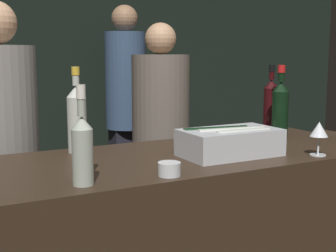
{
  "coord_description": "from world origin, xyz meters",
  "views": [
    {
      "loc": [
        -0.89,
        -1.31,
        1.46
      ],
      "look_at": [
        0.0,
        0.38,
        1.16
      ],
      "focal_mm": 50.0,
      "sensor_mm": 36.0,
      "label": 1
    }
  ],
  "objects": [
    {
      "name": "person_in_hoodie",
      "position": [
        -0.57,
        1.05,
        0.95
      ],
      "size": [
        0.37,
        0.37,
        1.71
      ],
      "rotation": [
        0.0,
        0.0,
        -0.77
      ],
      "color": "black",
      "rests_on": "ground_plane"
    },
    {
      "name": "person_grey_polo",
      "position": [
        0.56,
        2.2,
        1.04
      ],
      "size": [
        0.33,
        0.33,
        1.84
      ],
      "rotation": [
        0.0,
        0.0,
        -2.43
      ],
      "color": "black",
      "rests_on": "ground_plane"
    },
    {
      "name": "red_wine_bottle_black_foil",
      "position": [
        0.72,
        0.59,
        1.19
      ],
      "size": [
        0.08,
        0.08,
        0.36
      ],
      "color": "black",
      "rests_on": "bar_counter"
    },
    {
      "name": "candle_votive",
      "position": [
        -0.16,
        0.07,
        1.07
      ],
      "size": [
        0.08,
        0.08,
        0.05
      ],
      "color": "silver",
      "rests_on": "bar_counter"
    },
    {
      "name": "ice_bin_with_bottles",
      "position": [
        0.21,
        0.24,
        1.11
      ],
      "size": [
        0.4,
        0.23,
        0.12
      ],
      "color": "#B7BABF",
      "rests_on": "bar_counter"
    },
    {
      "name": "wall_back_chalkboard",
      "position": [
        0.0,
        2.6,
        1.4
      ],
      "size": [
        6.4,
        0.06,
        2.8
      ],
      "color": "black",
      "rests_on": "ground_plane"
    },
    {
      "name": "rose_wine_bottle",
      "position": [
        -0.32,
        0.6,
        1.2
      ],
      "size": [
        0.08,
        0.08,
        0.36
      ],
      "color": "#B2B7AD",
      "rests_on": "bar_counter"
    },
    {
      "name": "bowl_white",
      "position": [
        0.5,
        0.53,
        1.07
      ],
      "size": [
        0.17,
        0.17,
        0.06
      ],
      "color": "white",
      "rests_on": "bar_counter"
    },
    {
      "name": "wine_glass",
      "position": [
        0.54,
        0.07,
        1.15
      ],
      "size": [
        0.07,
        0.07,
        0.14
      ],
      "color": "silver",
      "rests_on": "bar_counter"
    },
    {
      "name": "white_wine_bottle",
      "position": [
        -0.46,
        0.1,
        1.17
      ],
      "size": [
        0.07,
        0.07,
        0.32
      ],
      "color": "#9EA899",
      "rests_on": "bar_counter"
    },
    {
      "name": "person_blond_tee",
      "position": [
        0.54,
        1.51,
        0.92
      ],
      "size": [
        0.39,
        0.39,
        1.67
      ],
      "rotation": [
        0.0,
        0.0,
        -2.37
      ],
      "color": "black",
      "rests_on": "ground_plane"
    },
    {
      "name": "red_wine_bottle_burgundy",
      "position": [
        0.67,
        0.46,
        1.2
      ],
      "size": [
        0.08,
        0.08,
        0.36
      ],
      "color": "black",
      "rests_on": "bar_counter"
    }
  ]
}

